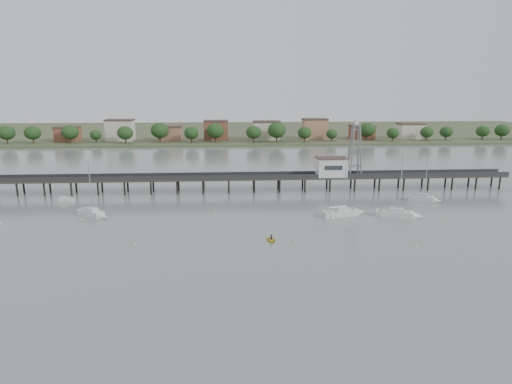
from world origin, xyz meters
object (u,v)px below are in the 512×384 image
lattice_tower (355,151)px  sailboat_d (404,215)px  sailboat_c (348,213)px  white_tender (66,200)px  sailboat_b (95,214)px  yellow_dinghy (271,241)px  sailboat_e (427,199)px  pier (241,178)px

lattice_tower → sailboat_d: (3.17, -27.56, -10.47)m
lattice_tower → sailboat_c: bearing=-108.7°
white_tender → sailboat_d: bearing=-9.5°
lattice_tower → sailboat_c: lattice_tower is taller
sailboat_c → sailboat_b: sailboat_c is taller
sailboat_c → sailboat_d: size_ratio=1.02×
yellow_dinghy → sailboat_e: bearing=23.3°
sailboat_e → yellow_dinghy: 49.79m
pier → white_tender: pier is taller
pier → yellow_dinghy: (4.19, -40.93, -3.79)m
sailboat_c → white_tender: (-67.37, 16.91, -0.17)m
sailboat_c → white_tender: size_ratio=3.87×
sailboat_e → white_tender: (-90.60, 6.01, -0.19)m
lattice_tower → sailboat_e: lattice_tower is taller
sailboat_e → yellow_dinghy: bearing=-116.8°
sailboat_d → white_tender: size_ratio=3.80×
yellow_dinghy → white_tender: bearing=136.9°
sailboat_c → yellow_dinghy: size_ratio=5.52×
sailboat_c → sailboat_b: size_ratio=1.17×
pier → sailboat_d: size_ratio=10.08×
sailboat_c → sailboat_d: sailboat_c is taller
sailboat_d → white_tender: bearing=-173.9°
lattice_tower → sailboat_b: 69.09m
lattice_tower → sailboat_d: size_ratio=1.04×
sailboat_c → sailboat_d: (11.68, -2.41, 0.00)m
white_tender → yellow_dinghy: yellow_dinghy is taller
pier → lattice_tower: (31.50, 0.00, 7.31)m
lattice_tower → sailboat_d: 29.65m
pier → white_tender: size_ratio=38.28×
lattice_tower → sailboat_b: (-64.31, -22.98, -10.46)m
sailboat_b → sailboat_e: size_ratio=1.09×
sailboat_c → sailboat_e: bearing=10.4°
white_tender → lattice_tower: bearing=10.4°
sailboat_d → sailboat_e: 17.63m
pier → sailboat_c: (22.99, -25.15, -3.16)m
sailboat_c → sailboat_b: 55.85m
sailboat_d → yellow_dinghy: 33.29m
pier → white_tender: bearing=-169.5°
lattice_tower → sailboat_b: lattice_tower is taller
sailboat_b → sailboat_e: bearing=39.2°
white_tender → yellow_dinghy: (48.57, -32.69, -0.46)m
pier → sailboat_d: 44.40m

